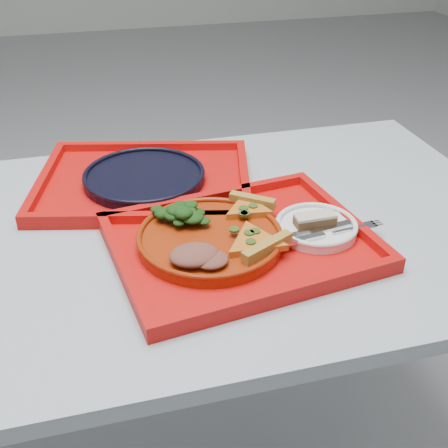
{
  "coord_description": "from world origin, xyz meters",
  "views": [
    {
      "loc": [
        -0.03,
        -0.9,
        1.33
      ],
      "look_at": [
        0.2,
        -0.06,
        0.78
      ],
      "focal_mm": 45.0,
      "sensor_mm": 36.0,
      "label": 1
    }
  ],
  "objects": [
    {
      "name": "table",
      "position": [
        0.0,
        0.0,
        0.68
      ],
      "size": [
        1.6,
        0.8,
        0.75
      ],
      "color": "#9CA7AF",
      "rests_on": "ground"
    },
    {
      "name": "tray_main",
      "position": [
        0.22,
        -0.1,
        0.76
      ],
      "size": [
        0.49,
        0.41,
        0.01
      ],
      "primitive_type": "cube",
      "rotation": [
        0.0,
        0.0,
        0.14
      ],
      "color": "red",
      "rests_on": "table"
    },
    {
      "name": "tray_far",
      "position": [
        0.08,
        0.19,
        0.76
      ],
      "size": [
        0.52,
        0.45,
        0.01
      ],
      "primitive_type": "cube",
      "rotation": [
        0.0,
        0.0,
        -0.23
      ],
      "color": "red",
      "rests_on": "table"
    },
    {
      "name": "dinner_plate",
      "position": [
        0.16,
        -0.09,
        0.77
      ],
      "size": [
        0.26,
        0.26,
        0.02
      ],
      "primitive_type": "cylinder",
      "color": "maroon",
      "rests_on": "tray_main"
    },
    {
      "name": "side_plate",
      "position": [
        0.36,
        -0.1,
        0.77
      ],
      "size": [
        0.15,
        0.15,
        0.01
      ],
      "primitive_type": "cylinder",
      "color": "white",
      "rests_on": "tray_main"
    },
    {
      "name": "navy_plate",
      "position": [
        0.08,
        0.19,
        0.77
      ],
      "size": [
        0.26,
        0.26,
        0.02
      ],
      "primitive_type": "cylinder",
      "color": "black",
      "rests_on": "tray_far"
    },
    {
      "name": "pizza_slice_a",
      "position": [
        0.23,
        -0.13,
        0.79
      ],
      "size": [
        0.15,
        0.16,
        0.02
      ],
      "primitive_type": null,
      "rotation": [
        0.0,
        0.0,
        2.05
      ],
      "color": "orange",
      "rests_on": "dinner_plate"
    },
    {
      "name": "pizza_slice_b",
      "position": [
        0.25,
        -0.02,
        0.79
      ],
      "size": [
        0.13,
        0.14,
        0.02
      ],
      "primitive_type": null,
      "rotation": [
        0.0,
        0.0,
        4.06
      ],
      "color": "orange",
      "rests_on": "dinner_plate"
    },
    {
      "name": "salad_heap",
      "position": [
        0.12,
        -0.03,
        0.8
      ],
      "size": [
        0.09,
        0.08,
        0.05
      ],
      "primitive_type": "ellipsoid",
      "color": "black",
      "rests_on": "dinner_plate"
    },
    {
      "name": "meat_portion",
      "position": [
        0.12,
        -0.16,
        0.79
      ],
      "size": [
        0.08,
        0.07,
        0.03
      ],
      "primitive_type": "ellipsoid",
      "color": "brown",
      "rests_on": "dinner_plate"
    },
    {
      "name": "dessert_bar",
      "position": [
        0.36,
        -0.09,
        0.79
      ],
      "size": [
        0.08,
        0.03,
        0.02
      ],
      "rotation": [
        0.0,
        0.0,
        0.01
      ],
      "color": "#472C17",
      "rests_on": "side_plate"
    },
    {
      "name": "knife",
      "position": [
        0.35,
        -0.12,
        0.78
      ],
      "size": [
        0.19,
        0.05,
        0.01
      ],
      "primitive_type": "cube",
      "rotation": [
        0.0,
        0.0,
        0.16
      ],
      "color": "silver",
      "rests_on": "side_plate"
    },
    {
      "name": "fork",
      "position": [
        0.37,
        -0.13,
        0.78
      ],
      "size": [
        0.19,
        0.04,
        0.01
      ],
      "primitive_type": "cube",
      "rotation": [
        0.0,
        0.0,
        0.11
      ],
      "color": "silver",
      "rests_on": "side_plate"
    }
  ]
}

